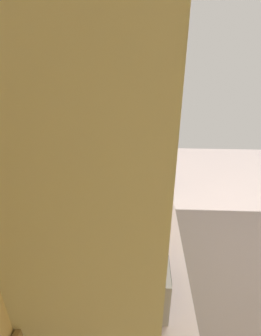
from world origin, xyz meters
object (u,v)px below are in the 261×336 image
oven_range (141,162)px  bowl (143,156)px  kettle (143,163)px  microwave (134,265)px

oven_range → bowl: 0.91m
bowl → kettle: size_ratio=0.85×
oven_range → bowl: (-0.79, -0.03, 0.46)m
microwave → kettle: size_ratio=2.46×
bowl → kettle: kettle is taller
microwave → bowl: microwave is taller
kettle → oven_range: bearing=1.3°
bowl → kettle: bearing=180.0°
oven_range → kettle: size_ratio=5.21×
oven_range → microwave: 2.67m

